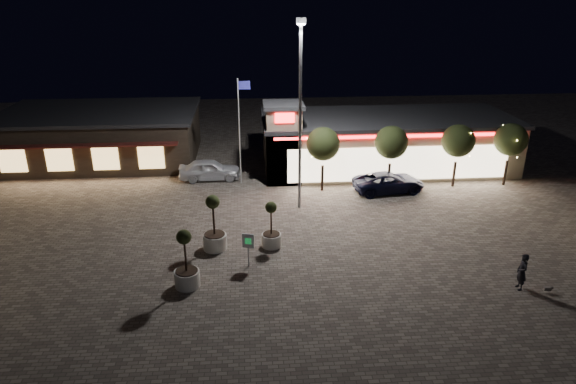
{
  "coord_description": "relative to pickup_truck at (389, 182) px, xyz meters",
  "views": [
    {
      "loc": [
        -1.4,
        -24.13,
        14.11
      ],
      "look_at": [
        1.05,
        6.0,
        1.95
      ],
      "focal_mm": 32.0,
      "sensor_mm": 36.0,
      "label": 1
    }
  ],
  "objects": [
    {
      "name": "pickup_truck",
      "position": [
        0.0,
        0.0,
        0.0
      ],
      "size": [
        5.48,
        3.03,
        1.45
      ],
      "primitive_type": "imported",
      "rotation": [
        0.0,
        0.0,
        1.69
      ],
      "color": "black",
      "rests_on": "ground"
    },
    {
      "name": "planter_right",
      "position": [
        -9.04,
        -7.86,
        0.14
      ],
      "size": [
        1.14,
        1.14,
        2.8
      ],
      "color": "silver",
      "rests_on": "ground"
    },
    {
      "name": "string_tree_b",
      "position": [
        0.16,
        0.66,
        2.83
      ],
      "size": [
        2.42,
        2.42,
        4.79
      ],
      "color": "#332319",
      "rests_on": "ground"
    },
    {
      "name": "dog",
      "position": [
        4.37,
        -13.89,
        -0.48
      ],
      "size": [
        0.47,
        0.18,
        0.25
      ],
      "color": "#59514C",
      "rests_on": "ground"
    },
    {
      "name": "planter_mid",
      "position": [
        -13.49,
        -11.81,
        0.25
      ],
      "size": [
        1.28,
        1.28,
        3.15
      ],
      "color": "silver",
      "rests_on": "ground"
    },
    {
      "name": "planter_left",
      "position": [
        -12.3,
        -7.93,
        0.31
      ],
      "size": [
        1.36,
        1.36,
        3.35
      ],
      "color": "silver",
      "rests_on": "ground"
    },
    {
      "name": "flagpole",
      "position": [
        -10.74,
        2.66,
        4.02
      ],
      "size": [
        0.95,
        0.1,
        8.0
      ],
      "color": "white",
      "rests_on": "ground"
    },
    {
      "name": "retail_building",
      "position": [
        0.67,
        5.48,
        1.48
      ],
      "size": [
        20.4,
        8.4,
        6.1
      ],
      "color": "gray",
      "rests_on": "ground"
    },
    {
      "name": "string_tree_a",
      "position": [
        -4.84,
        0.66,
        2.83
      ],
      "size": [
        2.42,
        2.42,
        4.79
      ],
      "color": "#332319",
      "rests_on": "ground"
    },
    {
      "name": "restaurant_building",
      "position": [
        -22.84,
        9.64,
        1.43
      ],
      "size": [
        16.4,
        11.0,
        4.3
      ],
      "color": "#382D23",
      "rests_on": "ground"
    },
    {
      "name": "white_sedan",
      "position": [
        -13.27,
        3.66,
        0.08
      ],
      "size": [
        4.8,
        2.03,
        1.62
      ],
      "primitive_type": "imported",
      "rotation": [
        0.0,
        0.0,
        1.59
      ],
      "color": "silver",
      "rests_on": "ground"
    },
    {
      "name": "string_tree_d",
      "position": [
        9.16,
        0.66,
        2.83
      ],
      "size": [
        2.42,
        2.42,
        4.79
      ],
      "color": "#332319",
      "rests_on": "ground"
    },
    {
      "name": "pedestrian",
      "position": [
        3.12,
        -13.4,
        0.24
      ],
      "size": [
        0.51,
        0.73,
        1.93
      ],
      "primitive_type": "imported",
      "rotation": [
        0.0,
        0.0,
        -1.64
      ],
      "color": "black",
      "rests_on": "ground"
    },
    {
      "name": "valet_sign",
      "position": [
        -10.39,
        -10.04,
        0.62
      ],
      "size": [
        0.62,
        0.24,
        1.93
      ],
      "color": "gray",
      "rests_on": "ground"
    },
    {
      "name": "ground",
      "position": [
        -8.84,
        -10.34,
        -0.73
      ],
      "size": [
        90.0,
        90.0,
        0.0
      ],
      "primitive_type": "plane",
      "color": "slate",
      "rests_on": "ground"
    },
    {
      "name": "string_tree_c",
      "position": [
        5.16,
        0.66,
        2.83
      ],
      "size": [
        2.42,
        2.42,
        4.79
      ],
      "color": "#332319",
      "rests_on": "ground"
    },
    {
      "name": "floodlight_pole",
      "position": [
        -6.84,
        -2.34,
        6.29
      ],
      "size": [
        0.6,
        0.4,
        12.38
      ],
      "color": "gray",
      "rests_on": "ground"
    }
  ]
}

